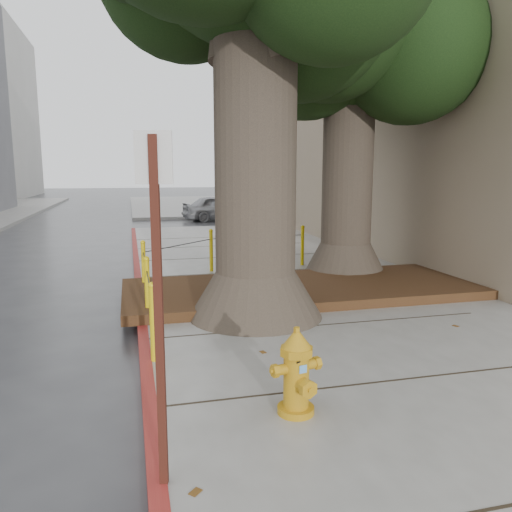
{
  "coord_description": "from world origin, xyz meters",
  "views": [
    {
      "loc": [
        -2.11,
        -4.48,
        2.34
      ],
      "look_at": [
        -0.32,
        2.59,
        1.1
      ],
      "focal_mm": 35.0,
      "sensor_mm": 36.0,
      "label": 1
    }
  ],
  "objects_px": {
    "fire_hydrant": "(297,372)",
    "car_red": "(347,209)",
    "signpost": "(158,294)",
    "car_silver": "(220,208)"
  },
  "relations": [
    {
      "from": "signpost",
      "to": "car_silver",
      "type": "distance_m",
      "value": 20.79
    },
    {
      "from": "fire_hydrant",
      "to": "signpost",
      "type": "height_order",
      "value": "signpost"
    },
    {
      "from": "fire_hydrant",
      "to": "car_silver",
      "type": "distance_m",
      "value": 19.82
    },
    {
      "from": "fire_hydrant",
      "to": "car_red",
      "type": "distance_m",
      "value": 19.58
    },
    {
      "from": "car_red",
      "to": "car_silver",
      "type": "bearing_deg",
      "value": 74.02
    },
    {
      "from": "fire_hydrant",
      "to": "signpost",
      "type": "distance_m",
      "value": 1.76
    },
    {
      "from": "fire_hydrant",
      "to": "signpost",
      "type": "xyz_separation_m",
      "value": [
        -1.24,
        -0.75,
        0.99
      ]
    },
    {
      "from": "signpost",
      "to": "car_silver",
      "type": "bearing_deg",
      "value": 91.02
    },
    {
      "from": "car_red",
      "to": "fire_hydrant",
      "type": "bearing_deg",
      "value": 157.57
    },
    {
      "from": "car_silver",
      "to": "signpost",
      "type": "bearing_deg",
      "value": 162.94
    }
  ]
}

